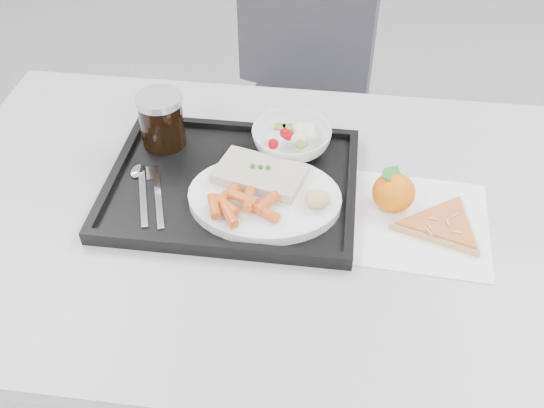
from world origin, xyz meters
TOP-DOWN VIEW (x-y plane):
  - table at (0.00, 0.30)m, footprint 1.20×0.80m
  - chair at (0.01, 1.02)m, footprint 0.53×0.54m
  - tray at (-0.05, 0.35)m, footprint 0.45×0.35m
  - dinner_plate at (0.02, 0.30)m, footprint 0.27×0.27m
  - fish_fillet at (0.00, 0.34)m, footprint 0.17×0.13m
  - bread_roll at (0.11, 0.28)m, footprint 0.06×0.05m
  - salad_bowl at (0.05, 0.46)m, footprint 0.15×0.15m
  - cola_glass at (-0.20, 0.45)m, footprint 0.09×0.09m
  - cutlery at (-0.20, 0.31)m, footprint 0.11×0.17m
  - napkin at (0.28, 0.30)m, footprint 0.26×0.25m
  - tangerine at (0.24, 0.33)m, footprint 0.08×0.08m
  - pizza_slice at (0.33, 0.29)m, footprint 0.21×0.21m
  - carrot_pile at (-0.02, 0.25)m, footprint 0.13×0.10m
  - salad_contents at (0.06, 0.46)m, footprint 0.09×0.08m

SIDE VIEW (x-z plane):
  - chair at x=0.01m, z-range 0.07..1.00m
  - table at x=0.00m, z-range 0.31..1.06m
  - napkin at x=0.28m, z-range 0.75..0.75m
  - tray at x=-0.05m, z-range 0.75..0.77m
  - pizza_slice at x=0.33m, z-range 0.75..0.77m
  - cutlery at x=-0.20m, z-range 0.76..0.77m
  - dinner_plate at x=0.02m, z-range 0.77..0.78m
  - tangerine at x=0.24m, z-range 0.75..0.82m
  - salad_bowl at x=0.05m, z-range 0.77..0.81m
  - fish_fillet at x=0.00m, z-range 0.78..0.81m
  - carrot_pile at x=-0.02m, z-range 0.79..0.81m
  - bread_roll at x=0.11m, z-range 0.78..0.81m
  - salad_contents at x=0.06m, z-range 0.79..0.81m
  - cola_glass at x=-0.20m, z-range 0.77..0.88m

